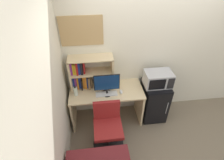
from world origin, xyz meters
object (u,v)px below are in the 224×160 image
water_bottle (76,91)px  computer_mouse (121,92)px  desk_chair (108,129)px  wall_corkboard (81,31)px  keyboard (107,94)px  mini_fridge (154,101)px  monitor (107,84)px  hutch_bookshelf (85,73)px  microwave (158,79)px

water_bottle → computer_mouse: bearing=-2.4°
computer_mouse → desk_chair: (-0.29, -0.46, -0.42)m
desk_chair → wall_corkboard: wall_corkboard is taller
keyboard → desk_chair: (-0.03, -0.44, -0.41)m
mini_fridge → water_bottle: bearing=-177.9°
monitor → hutch_bookshelf: bearing=144.1°
hutch_bookshelf → keyboard: (0.35, -0.28, -0.28)m
microwave → monitor: bearing=-174.7°
monitor → microwave: size_ratio=0.91×
keyboard → wall_corkboard: (-0.34, 0.40, 1.01)m
mini_fridge → microwave: (0.00, 0.00, 0.54)m
microwave → mini_fridge: bearing=-90.3°
microwave → water_bottle: bearing=-177.8°
microwave → wall_corkboard: size_ratio=0.71×
keyboard → mini_fridge: mini_fridge is taller
computer_mouse → mini_fridge: bearing=7.2°
hutch_bookshelf → wall_corkboard: 0.74m
keyboard → computer_mouse: (0.26, 0.01, 0.01)m
computer_mouse → microwave: (0.69, 0.09, 0.16)m
desk_chair → wall_corkboard: size_ratio=1.23×
keyboard → microwave: 0.98m
hutch_bookshelf → desk_chair: (0.32, -0.72, -0.69)m
monitor → mini_fridge: size_ratio=0.55×
microwave → wall_corkboard: bearing=167.2°
microwave → desk_chair: (-0.98, -0.55, -0.58)m
wall_corkboard → water_bottle: bearing=-118.9°
mini_fridge → wall_corkboard: wall_corkboard is taller
monitor → water_bottle: 0.56m
monitor → microwave: bearing=5.3°
keyboard → computer_mouse: 0.26m
computer_mouse → water_bottle: 0.80m
water_bottle → desk_chair: water_bottle is taller
computer_mouse → microwave: microwave is taller
monitor → wall_corkboard: bearing=132.7°
water_bottle → wall_corkboard: 1.02m
wall_corkboard → desk_chair: bearing=-69.5°
water_bottle → mini_fridge: size_ratio=0.23×
hutch_bookshelf → mini_fridge: 1.47m
monitor → wall_corkboard: 0.96m
keyboard → microwave: size_ratio=0.78×
computer_mouse → hutch_bookshelf: bearing=156.6°
hutch_bookshelf → desk_chair: bearing=-65.8°
keyboard → wall_corkboard: wall_corkboard is taller
monitor → mini_fridge: bearing=5.1°
hutch_bookshelf → wall_corkboard: bearing=85.3°
monitor → desk_chair: monitor is taller
hutch_bookshelf → monitor: bearing=-35.9°
hutch_bookshelf → wall_corkboard: wall_corkboard is taller
mini_fridge → microwave: size_ratio=1.65×
keyboard → hutch_bookshelf: bearing=141.5°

